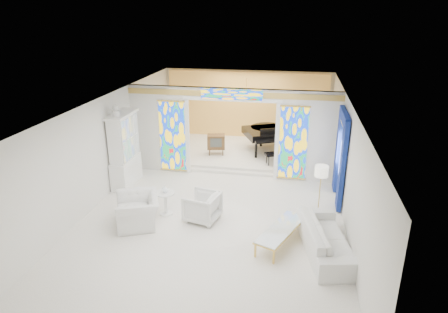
% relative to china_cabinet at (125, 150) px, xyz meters
% --- Properties ---
extents(floor, '(12.00, 12.00, 0.00)m').
position_rel_china_cabinet_xyz_m(floor, '(3.22, -0.60, -1.17)').
color(floor, white).
rests_on(floor, ground).
extents(ceiling, '(7.00, 12.00, 0.02)m').
position_rel_china_cabinet_xyz_m(ceiling, '(3.22, -0.60, 1.83)').
color(ceiling, white).
rests_on(ceiling, wall_back).
extents(wall_back, '(7.00, 0.02, 3.00)m').
position_rel_china_cabinet_xyz_m(wall_back, '(3.22, 5.40, 0.33)').
color(wall_back, silver).
rests_on(wall_back, floor).
extents(wall_front, '(7.00, 0.02, 3.00)m').
position_rel_china_cabinet_xyz_m(wall_front, '(3.22, -6.60, 0.33)').
color(wall_front, silver).
rests_on(wall_front, floor).
extents(wall_left, '(0.02, 12.00, 3.00)m').
position_rel_china_cabinet_xyz_m(wall_left, '(-0.28, -0.60, 0.33)').
color(wall_left, silver).
rests_on(wall_left, floor).
extents(wall_right, '(0.02, 12.00, 3.00)m').
position_rel_china_cabinet_xyz_m(wall_right, '(6.72, -0.60, 0.33)').
color(wall_right, silver).
rests_on(wall_right, floor).
extents(partition_wall, '(7.00, 0.22, 3.00)m').
position_rel_china_cabinet_xyz_m(partition_wall, '(3.22, 1.40, 0.48)').
color(partition_wall, silver).
rests_on(partition_wall, floor).
extents(stained_glass_left, '(0.90, 0.04, 2.40)m').
position_rel_china_cabinet_xyz_m(stained_glass_left, '(1.19, 1.29, 0.13)').
color(stained_glass_left, gold).
rests_on(stained_glass_left, partition_wall).
extents(stained_glass_right, '(0.90, 0.04, 2.40)m').
position_rel_china_cabinet_xyz_m(stained_glass_right, '(5.25, 1.29, 0.13)').
color(stained_glass_right, gold).
rests_on(stained_glass_right, partition_wall).
extents(stained_glass_transom, '(2.00, 0.04, 0.34)m').
position_rel_china_cabinet_xyz_m(stained_glass_transom, '(3.22, 1.29, 1.65)').
color(stained_glass_transom, gold).
rests_on(stained_glass_transom, partition_wall).
extents(alcove_platform, '(6.80, 3.80, 0.18)m').
position_rel_china_cabinet_xyz_m(alcove_platform, '(3.22, 3.50, -1.08)').
color(alcove_platform, white).
rests_on(alcove_platform, floor).
extents(gold_curtain_back, '(6.70, 0.10, 2.90)m').
position_rel_china_cabinet_xyz_m(gold_curtain_back, '(3.22, 5.28, 0.33)').
color(gold_curtain_back, gold).
rests_on(gold_curtain_back, wall_back).
extents(chandelier, '(0.48, 0.48, 0.30)m').
position_rel_china_cabinet_xyz_m(chandelier, '(3.42, 3.40, 1.38)').
color(chandelier, gold).
rests_on(chandelier, ceiling).
extents(blue_drapes, '(0.14, 1.85, 2.65)m').
position_rel_china_cabinet_xyz_m(blue_drapes, '(6.62, 0.10, 0.41)').
color(blue_drapes, navy).
rests_on(blue_drapes, wall_right).
extents(china_cabinet, '(0.56, 1.46, 2.72)m').
position_rel_china_cabinet_xyz_m(china_cabinet, '(0.00, 0.00, 0.00)').
color(china_cabinet, white).
rests_on(china_cabinet, floor).
extents(armchair_left, '(1.47, 1.55, 0.80)m').
position_rel_china_cabinet_xyz_m(armchair_left, '(1.34, -2.37, -0.77)').
color(armchair_left, white).
rests_on(armchair_left, floor).
extents(armchair_right, '(1.02, 1.00, 0.78)m').
position_rel_china_cabinet_xyz_m(armchair_right, '(2.95, -1.84, -0.78)').
color(armchair_right, white).
rests_on(armchair_right, floor).
extents(sofa, '(1.45, 2.63, 0.72)m').
position_rel_china_cabinet_xyz_m(sofa, '(6.17, -2.77, -0.81)').
color(sofa, white).
rests_on(sofa, floor).
extents(side_table, '(0.64, 0.64, 0.67)m').
position_rel_china_cabinet_xyz_m(side_table, '(1.88, -1.72, -0.73)').
color(side_table, white).
rests_on(side_table, floor).
extents(vase, '(0.22, 0.22, 0.20)m').
position_rel_china_cabinet_xyz_m(vase, '(1.88, -1.72, -0.40)').
color(vase, silver).
rests_on(vase, side_table).
extents(coffee_table, '(1.24, 1.92, 0.41)m').
position_rel_china_cabinet_xyz_m(coffee_table, '(5.10, -2.61, -0.79)').
color(coffee_table, white).
rests_on(coffee_table, floor).
extents(floor_lamp, '(0.45, 0.45, 1.48)m').
position_rel_china_cabinet_xyz_m(floor_lamp, '(6.04, -1.03, 0.09)').
color(floor_lamp, gold).
rests_on(floor_lamp, floor).
extents(grand_piano, '(1.97, 2.95, 1.05)m').
position_rel_china_cabinet_xyz_m(grand_piano, '(4.19, 3.69, -0.28)').
color(grand_piano, black).
rests_on(grand_piano, alcove_platform).
extents(tv_console, '(0.73, 0.56, 0.76)m').
position_rel_china_cabinet_xyz_m(tv_console, '(2.38, 2.84, -0.50)').
color(tv_console, '#54381E').
rests_on(tv_console, alcove_platform).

